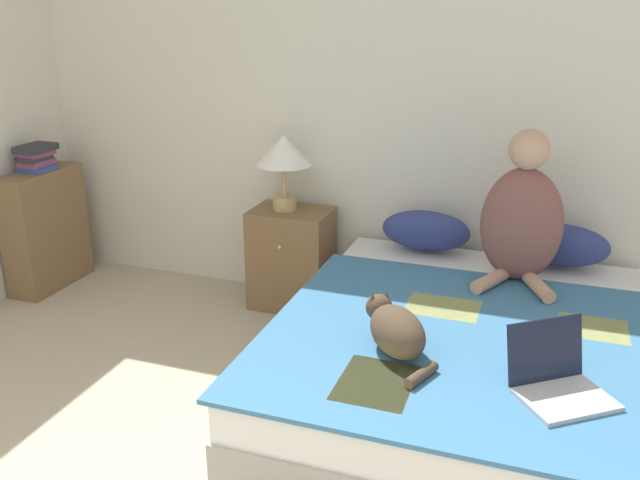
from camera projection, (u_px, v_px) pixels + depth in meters
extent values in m
cube|color=beige|center=(386.00, 103.00, 3.99)|extent=(5.66, 0.05, 2.55)
cube|color=#9E998E|center=(464.00, 382.00, 3.21)|extent=(1.65, 2.00, 0.28)
cube|color=silver|center=(467.00, 340.00, 3.13)|extent=(1.63, 1.97, 0.17)
cube|color=teal|center=(463.00, 341.00, 2.92)|extent=(1.70, 1.60, 0.02)
cube|color=#B2BC70|center=(443.00, 308.00, 3.23)|extent=(0.34, 0.25, 0.01)
cube|color=#B2BC70|center=(593.00, 329.00, 3.02)|extent=(0.30, 0.25, 0.01)
cube|color=#B2BC70|center=(376.00, 383.00, 2.59)|extent=(0.28, 0.35, 0.01)
ellipsoid|color=navy|center=(426.00, 231.00, 3.93)|extent=(0.51, 0.24, 0.23)
ellipsoid|color=navy|center=(561.00, 245.00, 3.70)|extent=(0.51, 0.24, 0.23)
ellipsoid|color=brown|center=(521.00, 225.00, 3.45)|extent=(0.41, 0.23, 0.60)
sphere|color=tan|center=(529.00, 149.00, 3.32)|extent=(0.20, 0.20, 0.20)
cylinder|color=tan|center=(491.00, 280.00, 3.44)|extent=(0.19, 0.29, 0.07)
cylinder|color=tan|center=(538.00, 286.00, 3.37)|extent=(0.19, 0.29, 0.07)
ellipsoid|color=#473828|center=(397.00, 332.00, 2.77)|extent=(0.36, 0.38, 0.20)
sphere|color=#473828|center=(379.00, 307.00, 2.93)|extent=(0.12, 0.12, 0.12)
cone|color=#473828|center=(372.00, 299.00, 2.90)|extent=(0.05, 0.05, 0.05)
cone|color=#473828|center=(386.00, 297.00, 2.92)|extent=(0.05, 0.05, 0.05)
cylinder|color=#473828|center=(421.00, 375.00, 2.60)|extent=(0.11, 0.19, 0.04)
cube|color=#B7B7BC|center=(566.00, 399.00, 2.46)|extent=(0.40, 0.39, 0.02)
cube|color=black|center=(545.00, 350.00, 2.55)|extent=(0.29, 0.24, 0.24)
cube|color=brown|center=(292.00, 258.00, 4.25)|extent=(0.48, 0.35, 0.63)
sphere|color=tan|center=(280.00, 247.00, 4.04)|extent=(0.03, 0.03, 0.03)
cylinder|color=tan|center=(285.00, 203.00, 4.14)|extent=(0.15, 0.15, 0.08)
cylinder|color=tan|center=(284.00, 181.00, 4.09)|extent=(0.02, 0.02, 0.20)
cone|color=white|center=(284.00, 150.00, 4.03)|extent=(0.34, 0.34, 0.18)
cube|color=brown|center=(46.00, 229.00, 4.53)|extent=(0.23, 0.59, 0.80)
cube|color=#334C8E|center=(38.00, 168.00, 4.39)|extent=(0.19, 0.19, 0.03)
cube|color=#844270|center=(37.00, 163.00, 4.38)|extent=(0.16, 0.20, 0.04)
cube|color=#2D2D33|center=(34.00, 158.00, 4.36)|extent=(0.16, 0.20, 0.03)
cube|color=#844270|center=(37.00, 153.00, 4.36)|extent=(0.14, 0.21, 0.03)
cube|color=#2D2D33|center=(36.00, 148.00, 4.35)|extent=(0.18, 0.24, 0.04)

